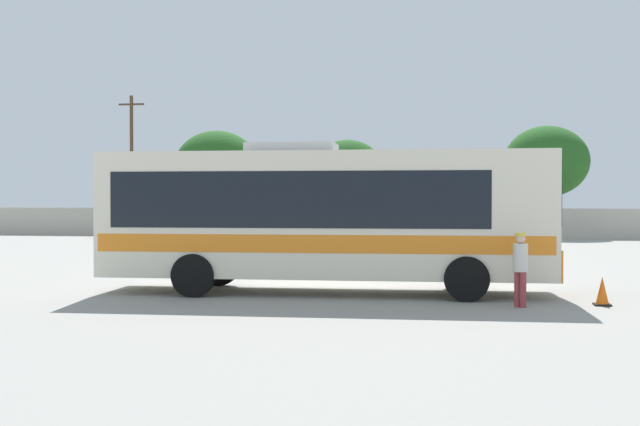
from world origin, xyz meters
The scene contains 11 objects.
ground_plane centered at (0.00, 10.00, 0.00)m, with size 300.00×300.00×0.00m, color gray.
perimeter_wall centered at (0.00, 27.70, 0.90)m, with size 80.00×0.30×1.80m, color #B2AD9E.
coach_bus_cream_orange centered at (1.16, -0.71, 1.99)m, with size 11.17×3.03×3.74m.
attendant_by_bus_door centered at (5.88, -2.58, 0.92)m, with size 0.46×0.46×1.62m.
parked_car_leftmost_silver centered at (-13.33, 23.83, 0.78)m, with size 4.57×2.27×1.48m.
parked_car_second_white centered at (-7.49, 24.35, 0.77)m, with size 4.33×2.21×1.45m.
utility_pole_near centered at (-17.38, 31.18, 4.94)m, with size 1.80×0.24×9.50m.
roadside_tree_left centered at (-11.25, 31.14, 4.55)m, with size 5.71×5.71×6.98m.
roadside_tree_midleft centered at (-2.21, 30.33, 4.24)m, with size 4.59×4.59×6.20m.
roadside_tree_midright centered at (10.31, 30.56, 4.70)m, with size 5.23×5.23×6.93m.
traffic_cone_on_apron centered at (7.68, -2.01, 0.31)m, with size 0.36×0.36×0.64m.
Camera 1 is at (4.37, -19.99, 2.35)m, focal length 43.90 mm.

